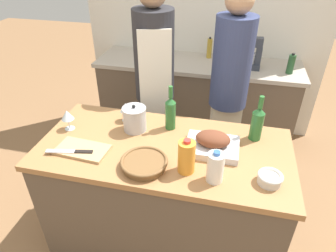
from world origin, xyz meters
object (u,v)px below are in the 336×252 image
(wine_glass_right, at_px, (67,115))
(wine_bottle_green, at_px, (257,123))
(stand_mixer, at_px, (252,56))
(wine_bottle_dark, at_px, (170,112))
(knife_chef, at_px, (71,151))
(condiment_bottle_short, at_px, (209,48))
(person_cook_guest, at_px, (229,88))
(roasting_pan, at_px, (212,143))
(juice_jug, at_px, (187,157))
(person_cook_aproned, at_px, (155,82))
(milk_jug, at_px, (215,167))
(cutting_board, at_px, (82,150))
(wine_glass_left, at_px, (126,108))
(mixing_bowl, at_px, (270,178))
(stock_pot, at_px, (135,119))
(condiment_bottle_tall, at_px, (291,64))
(wicker_basket, at_px, (144,163))

(wine_glass_right, bearing_deg, wine_bottle_green, 7.92)
(stand_mixer, bearing_deg, wine_bottle_dark, -113.55)
(knife_chef, relative_size, condiment_bottle_short, 1.30)
(knife_chef, xyz_separation_m, person_cook_guest, (0.88, 0.99, 0.05))
(roasting_pan, relative_size, condiment_bottle_short, 1.48)
(juice_jug, xyz_separation_m, knife_chef, (-0.70, -0.01, -0.08))
(juice_jug, height_order, wine_bottle_dark, wine_bottle_dark)
(condiment_bottle_short, bearing_deg, person_cook_aproned, -111.42)
(roasting_pan, relative_size, milk_jug, 1.67)
(condiment_bottle_short, distance_m, person_cook_aproned, 0.96)
(cutting_board, distance_m, wine_glass_left, 0.43)
(cutting_board, bearing_deg, mixing_bowl, -1.53)
(juice_jug, xyz_separation_m, milk_jug, (0.16, -0.04, -0.01))
(cutting_board, relative_size, milk_jug, 1.71)
(stock_pot, height_order, condiment_bottle_short, condiment_bottle_short)
(roasting_pan, relative_size, wine_glass_left, 2.33)
(wine_bottle_green, bearing_deg, mixing_bowl, -79.66)
(person_cook_aproned, distance_m, person_cook_guest, 0.61)
(juice_jug, xyz_separation_m, wine_glass_right, (-0.85, 0.24, 0.01))
(cutting_board, bearing_deg, juice_jug, -2.88)
(condiment_bottle_tall, bearing_deg, wicker_basket, -120.65)
(knife_chef, bearing_deg, condiment_bottle_tall, 48.38)
(mixing_bowl, distance_m, person_cook_aproned, 1.28)
(mixing_bowl, distance_m, stand_mixer, 1.63)
(wine_glass_right, xyz_separation_m, stand_mixer, (1.20, 1.38, 0.02))
(juice_jug, height_order, wine_glass_left, juice_jug)
(wine_bottle_dark, relative_size, condiment_bottle_short, 1.43)
(cutting_board, xyz_separation_m, wine_bottle_dark, (0.47, 0.38, 0.11))
(wine_bottle_dark, distance_m, wine_glass_right, 0.69)
(juice_jug, xyz_separation_m, wine_bottle_green, (0.38, 0.41, 0.02))
(wicker_basket, relative_size, wine_glass_right, 1.92)
(person_cook_aproned, bearing_deg, condiment_bottle_short, 50.40)
(roasting_pan, distance_m, person_cook_aproned, 0.89)
(mixing_bowl, relative_size, wine_glass_right, 0.95)
(cutting_board, bearing_deg, knife_chef, -136.62)
(wine_bottle_green, xyz_separation_m, stand_mixer, (-0.03, 1.21, 0.01))
(cutting_board, distance_m, condiment_bottle_short, 1.88)
(wine_glass_right, bearing_deg, mixing_bowl, -10.22)
(cutting_board, height_order, person_cook_guest, person_cook_guest)
(roasting_pan, distance_m, stand_mixer, 1.42)
(cutting_board, height_order, condiment_bottle_short, condiment_bottle_short)
(wine_bottle_green, distance_m, person_cook_guest, 0.60)
(roasting_pan, distance_m, condiment_bottle_tall, 1.47)
(stand_mixer, relative_size, condiment_bottle_tall, 1.56)
(juice_jug, xyz_separation_m, person_cook_guest, (0.17, 0.97, -0.03))
(condiment_bottle_short, bearing_deg, milk_jug, -82.46)
(milk_jug, relative_size, condiment_bottle_short, 0.88)
(wine_bottle_green, relative_size, wine_glass_right, 2.16)
(condiment_bottle_tall, bearing_deg, person_cook_guest, -131.56)
(person_cook_guest, bearing_deg, roasting_pan, -103.85)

